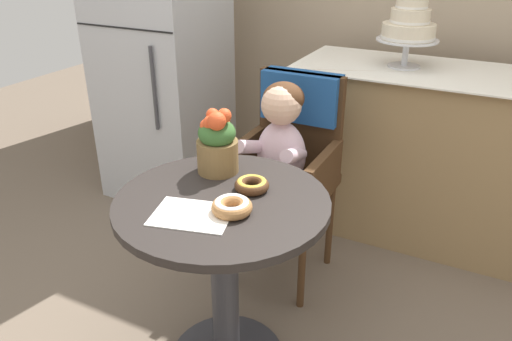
# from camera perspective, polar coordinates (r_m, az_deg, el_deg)

# --- Properties ---
(cafe_table) EXTENTS (0.72, 0.72, 0.72)m
(cafe_table) POSITION_cam_1_polar(r_m,az_deg,el_deg) (1.75, -3.73, -9.33)
(cafe_table) COLOR #282321
(cafe_table) RESTS_ON ground
(wicker_chair) EXTENTS (0.42, 0.45, 0.95)m
(wicker_chair) POSITION_cam_1_polar(r_m,az_deg,el_deg) (2.25, 4.16, 2.91)
(wicker_chair) COLOR #472D19
(wicker_chair) RESTS_ON ground
(seated_child) EXTENTS (0.27, 0.32, 0.73)m
(seated_child) POSITION_cam_1_polar(r_m,az_deg,el_deg) (2.10, 2.52, 2.38)
(seated_child) COLOR silver
(seated_child) RESTS_ON ground
(paper_napkin) EXTENTS (0.28, 0.23, 0.00)m
(paper_napkin) POSITION_cam_1_polar(r_m,az_deg,el_deg) (1.55, -7.37, -5.09)
(paper_napkin) COLOR white
(paper_napkin) RESTS_ON cafe_table
(donut_front) EXTENTS (0.13, 0.13, 0.05)m
(donut_front) POSITION_cam_1_polar(r_m,az_deg,el_deg) (1.54, -2.80, -4.12)
(donut_front) COLOR #AD7542
(donut_front) RESTS_ON cafe_table
(donut_mid) EXTENTS (0.12, 0.12, 0.04)m
(donut_mid) POSITION_cam_1_polar(r_m,az_deg,el_deg) (1.68, -0.49, -1.63)
(donut_mid) COLOR #4C2D19
(donut_mid) RESTS_ON cafe_table
(flower_vase) EXTENTS (0.15, 0.15, 0.25)m
(flower_vase) POSITION_cam_1_polar(r_m,az_deg,el_deg) (1.78, -4.47, 3.30)
(flower_vase) COLOR brown
(flower_vase) RESTS_ON cafe_table
(display_counter) EXTENTS (1.56, 0.62, 0.90)m
(display_counter) POSITION_cam_1_polar(r_m,az_deg,el_deg) (2.74, 20.64, 1.41)
(display_counter) COLOR #93754C
(display_counter) RESTS_ON ground
(tiered_cake_stand) EXTENTS (0.30, 0.30, 0.34)m
(tiered_cake_stand) POSITION_cam_1_polar(r_m,az_deg,el_deg) (2.59, 17.22, 15.64)
(tiered_cake_stand) COLOR silver
(tiered_cake_stand) RESTS_ON display_counter
(refrigerator) EXTENTS (0.64, 0.63, 1.70)m
(refrigerator) POSITION_cam_1_polar(r_m,az_deg,el_deg) (3.01, -10.82, 12.72)
(refrigerator) COLOR #B7BABF
(refrigerator) RESTS_ON ground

